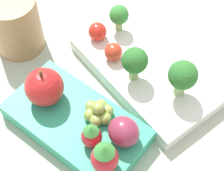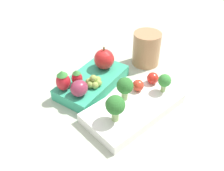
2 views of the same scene
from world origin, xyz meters
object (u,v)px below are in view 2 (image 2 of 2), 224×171
cherry_tomato_1 (153,78)px  plum (79,88)px  strawberry_1 (63,81)px  strawberry_0 (77,78)px  broccoli_floret_0 (164,81)px  broccoli_floret_2 (126,86)px  apple (104,59)px  bento_box_fruit (92,82)px  grape_cluster (94,82)px  cherry_tomato_0 (138,85)px  bento_box_savoury (134,107)px  broccoli_floret_1 (115,106)px  drinking_cup (146,49)px

cherry_tomato_1 → plum: size_ratio=0.69×
strawberry_1 → strawberry_0: bearing=163.4°
broccoli_floret_0 → strawberry_1: (0.14, -0.17, 0.00)m
broccoli_floret_2 → apple: apple is taller
apple → strawberry_0: apple is taller
bento_box_fruit → grape_cluster: grape_cluster is taller
cherry_tomato_0 → cherry_tomato_1: size_ratio=0.96×
bento_box_savoury → strawberry_0: 0.15m
plum → bento_box_fruit: bearing=-159.9°
grape_cluster → bento_box_fruit: bearing=-128.4°
broccoli_floret_1 → drinking_cup: size_ratio=0.66×
apple → strawberry_1: bearing=-5.8°
strawberry_0 → plum: bearing=53.9°
broccoli_floret_1 → broccoli_floret_2: broccoli_floret_1 is taller
strawberry_1 → bento_box_fruit: bearing=166.0°
drinking_cup → strawberry_1: bearing=-13.0°
cherry_tomato_1 → grape_cluster: bearing=-43.2°
plum → broccoli_floret_0: bearing=136.0°
broccoli_floret_2 → drinking_cup: bearing=-159.7°
broccoli_floret_2 → cherry_tomato_1: 0.09m
apple → drinking_cup: size_ratio=0.66×
broccoli_floret_1 → cherry_tomato_1: size_ratio=2.15×
cherry_tomato_0 → broccoli_floret_2: bearing=-5.6°
broccoli_floret_0 → broccoli_floret_1: size_ratio=0.75×
broccoli_floret_0 → drinking_cup: bearing=-130.9°
broccoli_floret_1 → strawberry_0: size_ratio=1.51×
cherry_tomato_1 → plum: (0.14, -0.09, 0.01)m
broccoli_floret_1 → broccoli_floret_2: (-0.06, -0.02, -0.00)m
broccoli_floret_0 → broccoli_floret_2: size_ratio=0.81×
broccoli_floret_2 → drinking_cup: drinking_cup is taller
broccoli_floret_1 → apple: apple is taller
grape_cluster → cherry_tomato_0: bearing=124.2°
broccoli_floret_0 → drinking_cup: drinking_cup is taller
bento_box_savoury → broccoli_floret_2: size_ratio=4.20×
bento_box_fruit → broccoli_floret_1: 0.15m
cherry_tomato_0 → grape_cluster: (0.06, -0.08, 0.00)m
cherry_tomato_0 → strawberry_0: 0.14m
bento_box_fruit → strawberry_0: strawberry_0 is taller
broccoli_floret_2 → bento_box_fruit: bearing=-92.0°
broccoli_floret_1 → drinking_cup: 0.25m
broccoli_floret_1 → drinking_cup: (-0.24, -0.09, -0.02)m
apple → broccoli_floret_2: bearing=63.7°
drinking_cup → plum: bearing=-3.7°
broccoli_floret_0 → cherry_tomato_1: broccoli_floret_0 is taller
broccoli_floret_1 → strawberry_0: broccoli_floret_1 is taller
bento_box_savoury → broccoli_floret_2: 0.05m
bento_box_fruit → broccoli_floret_0: size_ratio=4.39×
grape_cluster → drinking_cup: 0.19m
cherry_tomato_0 → apple: (-0.01, -0.11, 0.02)m
plum → grape_cluster: plum is taller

